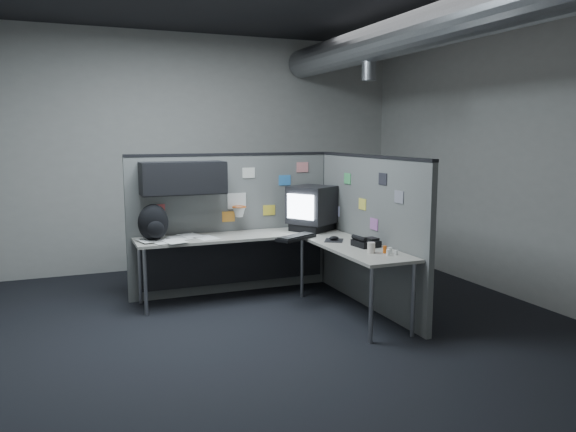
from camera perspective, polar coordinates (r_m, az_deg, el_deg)
name	(u,v)px	position (r m, az deg, el deg)	size (l,w,h in m)	color
room	(333,108)	(5.53, 4.63, 10.89)	(5.62, 5.62, 3.22)	black
partition_back	(220,209)	(6.45, -6.89, 0.70)	(2.44, 0.42, 1.63)	#5C5E5C
partition_right	(369,231)	(6.06, 8.19, -1.52)	(0.07, 2.23, 1.63)	#5C5E5C
desk	(269,248)	(6.13, -1.90, -3.28)	(2.31, 2.11, 0.73)	#9F9B8F
monitor	(312,208)	(6.53, 2.47, 0.86)	(0.63, 0.63, 0.52)	black
keyboard	(296,237)	(6.01, 0.83, -2.17)	(0.52, 0.39, 0.04)	black
mouse	(334,239)	(5.94, 4.69, -2.36)	(0.28, 0.29, 0.05)	black
phone	(366,242)	(5.67, 7.88, -2.67)	(0.24, 0.26, 0.11)	black
bottles	(389,251)	(5.35, 10.22, -3.52)	(0.12, 0.14, 0.07)	silver
cup	(371,248)	(5.37, 8.45, -3.21)	(0.07, 0.07, 0.10)	beige
papers	(177,239)	(6.09, -11.19, -2.30)	(0.88, 0.62, 0.02)	white
backpack	(153,223)	(6.05, -13.51, -0.71)	(0.38, 0.36, 0.39)	black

